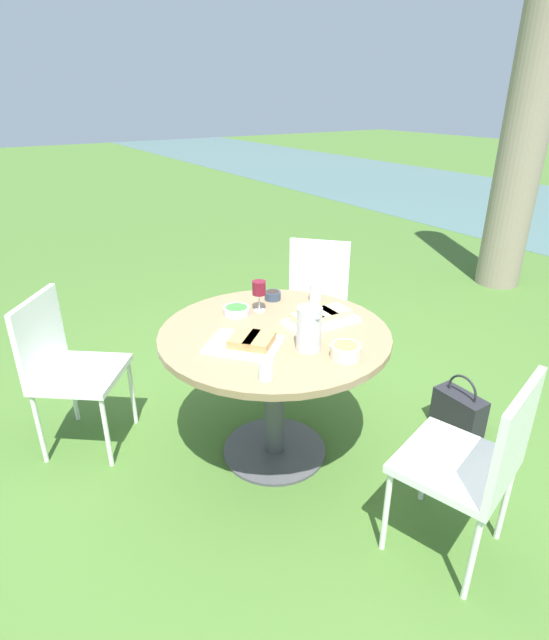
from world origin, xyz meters
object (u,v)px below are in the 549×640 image
object	(u,v)px
water_pitcher	(309,329)
handbag	(459,411)
chair_near_left	(477,458)
wine_glass	(259,289)
chair_near_right	(316,293)
dining_table	(274,355)
chair_far_back	(65,361)

from	to	relation	value
water_pitcher	handbag	xyz separation A→B (m)	(0.17, 1.00, -0.73)
chair_near_left	handbag	size ratio (longest dim) A/B	2.42
chair_near_left	water_pitcher	size ratio (longest dim) A/B	4.25
wine_glass	handbag	distance (m)	1.40
chair_near_right	handbag	size ratio (longest dim) A/B	2.42
dining_table	chair_near_left	world-z (taller)	chair_near_left
chair_near_right	water_pitcher	distance (m)	1.35
water_pitcher	wine_glass	world-z (taller)	water_pitcher
chair_near_left	handbag	xyz separation A→B (m)	(-0.59, 0.72, -0.40)
wine_glass	handbag	bearing A→B (deg)	54.79
handbag	wine_glass	bearing A→B (deg)	-125.21
chair_near_left	handbag	bearing A→B (deg)	129.36
wine_glass	chair_near_left	bearing A→B (deg)	10.66
chair_near_right	wine_glass	distance (m)	1.00
dining_table	handbag	xyz separation A→B (m)	(0.42, 1.03, -0.49)
chair_near_left	wine_glass	xyz separation A→B (m)	(-1.27, -0.24, 0.36)
chair_near_left	wine_glass	world-z (taller)	wine_glass
chair_near_left	dining_table	bearing A→B (deg)	-163.17
chair_far_back	handbag	world-z (taller)	chair_far_back
dining_table	chair_far_back	distance (m)	1.14
chair_near_right	wine_glass	world-z (taller)	wine_glass
chair_far_back	handbag	xyz separation A→B (m)	(1.12, 1.93, -0.40)
dining_table	water_pitcher	world-z (taller)	water_pitcher
chair_near_right	wine_glass	size ratio (longest dim) A/B	5.14
dining_table	chair_far_back	bearing A→B (deg)	-127.70
wine_glass	water_pitcher	bearing A→B (deg)	-4.38
handbag	dining_table	bearing A→B (deg)	-112.23
wine_glass	dining_table	bearing A→B (deg)	-14.59
water_pitcher	handbag	bearing A→B (deg)	80.33
water_pitcher	dining_table	bearing A→B (deg)	-173.55
chair_far_back	handbag	distance (m)	2.27
wine_glass	handbag	size ratio (longest dim) A/B	0.47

